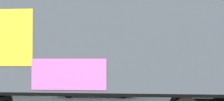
% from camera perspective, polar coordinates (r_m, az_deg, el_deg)
% --- Properties ---
extents(freight_car, '(13.64, 3.66, 5.09)m').
position_cam_1_polar(freight_car, '(12.21, -4.88, 1.22)').
color(freight_car, '#33383D').
rests_on(freight_car, ground_plane).
extents(hillside, '(113.04, 29.07, 17.75)m').
position_cam_1_polar(hillside, '(84.25, 7.05, 1.39)').
color(hillside, gray).
rests_on(hillside, ground_plane).
extents(parked_car_silver, '(4.19, 2.38, 1.55)m').
position_cam_1_polar(parked_car_silver, '(20.83, -17.47, -5.62)').
color(parked_car_silver, '#B7BABF').
rests_on(parked_car_silver, ground_plane).
extents(parked_car_white, '(4.85, 2.14, 1.83)m').
position_cam_1_polar(parked_car_white, '(18.67, -2.79, -5.74)').
color(parked_car_white, silver).
rests_on(parked_car_white, ground_plane).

